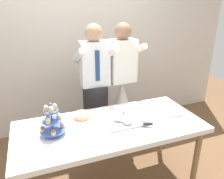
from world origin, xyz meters
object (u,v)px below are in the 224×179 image
object	(u,v)px
cupcake_stand	(52,122)
round_cake	(82,116)
main_cake_tray	(124,118)
plate_stack	(174,111)
dessert_table	(110,131)
person_groom	(96,98)
person_bride	(122,105)

from	to	relation	value
cupcake_stand	round_cake	distance (m)	0.37
cupcake_stand	main_cake_tray	size ratio (longest dim) A/B	0.72
plate_stack	round_cake	size ratio (longest dim) A/B	0.80
dessert_table	person_groom	bearing A→B (deg)	84.29
plate_stack	person_groom	bearing A→B (deg)	130.69
person_groom	person_bride	distance (m)	0.40
round_cake	person_groom	size ratio (longest dim) A/B	0.14
cupcake_stand	round_cake	bearing A→B (deg)	32.30
dessert_table	main_cake_tray	xyz separation A→B (m)	(0.15, 0.01, 0.12)
main_cake_tray	person_groom	bearing A→B (deg)	95.98
dessert_table	plate_stack	world-z (taller)	plate_stack
cupcake_stand	person_groom	distance (m)	0.95
cupcake_stand	person_bride	bearing A→B (deg)	36.50
main_cake_tray	plate_stack	xyz separation A→B (m)	(0.57, -0.02, -0.01)
plate_stack	person_groom	xyz separation A→B (m)	(-0.64, 0.75, -0.06)
dessert_table	main_cake_tray	bearing A→B (deg)	3.39
cupcake_stand	person_bride	size ratio (longest dim) A/B	0.18
dessert_table	person_groom	world-z (taller)	person_groom
dessert_table	person_groom	xyz separation A→B (m)	(0.07, 0.74, 0.05)
plate_stack	person_groom	size ratio (longest dim) A/B	0.12
person_groom	person_bride	xyz separation A→B (m)	(0.36, 0.01, -0.16)
cupcake_stand	main_cake_tray	bearing A→B (deg)	-1.44
person_bride	plate_stack	bearing A→B (deg)	-69.69
cupcake_stand	plate_stack	world-z (taller)	cupcake_stand
plate_stack	person_groom	distance (m)	0.99
dessert_table	cupcake_stand	bearing A→B (deg)	177.20
person_groom	round_cake	bearing A→B (deg)	-120.10
main_cake_tray	person_groom	distance (m)	0.74
dessert_table	plate_stack	xyz separation A→B (m)	(0.72, -0.01, 0.10)
dessert_table	plate_stack	bearing A→B (deg)	-0.84
round_cake	dessert_table	bearing A→B (deg)	-44.10
main_cake_tray	person_groom	size ratio (longest dim) A/B	0.26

